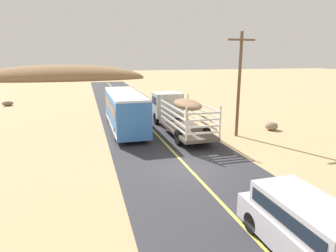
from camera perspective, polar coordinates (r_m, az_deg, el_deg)
The scene contains 10 objects.
ground_plane at distance 16.33m, azimuth 4.15°, elevation -8.47°, with size 240.00×240.00×0.00m, color tan.
road_surface at distance 16.33m, azimuth 4.15°, elevation -8.44°, with size 8.00×120.00×0.02m, color #2D2D33.
road_centre_line at distance 16.33m, azimuth 4.15°, elevation -8.40°, with size 0.16×117.60×0.00m, color #D8CC4C.
suv_near at distance 10.21m, azimuth 25.55°, elevation -17.43°, with size 1.90×4.62×1.93m.
livestock_truck at distance 24.60m, azimuth 1.27°, elevation 3.44°, with size 2.53×9.70×3.02m.
bus at distance 24.63m, azimuth -8.59°, elevation 3.19°, with size 2.54×10.00×3.21m.
power_pole_near at distance 22.77m, azimuth 14.00°, elevation 8.53°, with size 2.20×0.24×7.97m.
boulder_near_shoulder at distance 42.31m, azimuth -29.31°, elevation 3.95°, with size 1.37×0.93×0.62m, color #756656.
boulder_mid_field at distance 26.15m, azimuth 19.91°, elevation 0.01°, with size 1.10×1.02×0.70m, color #84705B.
distant_hill at distance 86.36m, azimuth -20.43°, elevation 8.68°, with size 46.71×16.77×8.14m, color olive.
Camera 1 is at (-5.30, -14.19, 6.12)m, focal length 30.59 mm.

